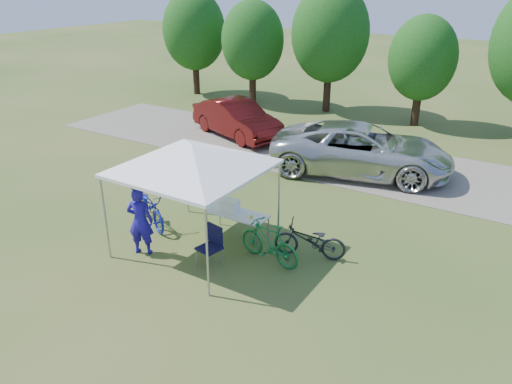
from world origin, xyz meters
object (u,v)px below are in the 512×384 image
Objects in this scene: bike_green at (269,242)px; sedan at (237,119)px; minivan at (362,149)px; cyclist at (140,221)px; bike_blue at (150,207)px; folding_chair at (212,242)px; bike_dark at (310,241)px; folding_table at (237,215)px; cooler at (230,205)px.

bike_green is 0.38× the size of sedan.
cyclist is at bearing 148.07° from minivan.
bike_green is at bearing -62.23° from bike_blue.
cyclist is 0.38× the size of sedan.
folding_chair is 0.56× the size of cyclist.
cyclist is 4.12m from bike_dark.
folding_table is at bearing -151.82° from cyclist.
sedan is at bearing 122.83° from cooler.
folding_table is at bearing -106.02° from bike_green.
cyclist reaches higher than cooler.
cooler is at bearing 180.00° from folding_table.
sedan is (-2.52, 7.99, 0.26)m from bike_blue.
bike_blue is 7.54m from minivan.
minivan is (-0.28, 6.65, 0.34)m from bike_green.
cyclist is 9.87m from sedan.
bike_dark is at bearing 50.19° from folding_chair.
bike_blue is 8.38m from sedan.
minivan reaches higher than sedan.
bike_blue is at bearing -78.36° from cyclist.
folding_table is 3.59× the size of cooler.
bike_green is at bearing -179.22° from cyclist.
folding_table is 2.47m from cyclist.
cyclist reaches higher than bike_blue.
cyclist is at bearing -123.94° from cooler.
folding_chair is at bearing -78.69° from bike_blue.
folding_chair is 1.86m from cyclist.
bike_green reaches higher than bike_blue.
bike_blue is at bearing -163.29° from cooler.
minivan reaches higher than bike_blue.
cyclist reaches higher than bike_green.
folding_table is at bearing -47.39° from bike_blue.
folding_table is 0.94× the size of cyclist.
folding_chair is at bearing -80.06° from folding_table.
cooler is 2.33m from bike_dark.
cooler is at bearing -102.87° from bike_green.
sedan is (-4.73, 7.32, -0.06)m from cooler.
folding_chair is at bearing -129.02° from sedan.
minivan is (-1.01, 5.98, 0.40)m from bike_dark.
minivan is at bearing -81.93° from sedan.
cyclist is 0.29× the size of minivan.
folding_table is at bearing -106.23° from bike_dark.
sedan is at bearing 44.87° from bike_blue.
bike_green is at bearing -22.09° from cooler.
cyclist is 8.36m from minivan.
sedan reaches higher than cooler.
folding_chair is at bearing -44.71° from bike_green.
folding_table is 1.45m from folding_chair.
bike_dark is 6.08m from minivan.
bike_blue is at bearing 175.32° from folding_chair.
minivan is (1.06, 6.02, 0.23)m from folding_table.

